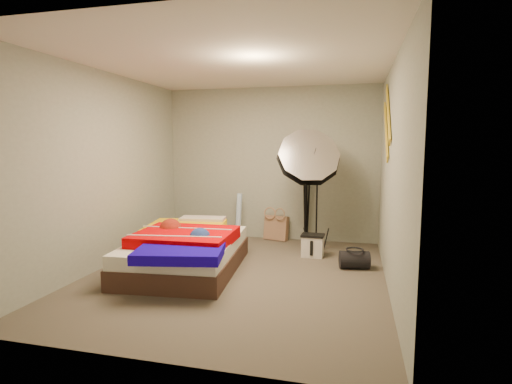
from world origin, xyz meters
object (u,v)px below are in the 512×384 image
(camera_case, at_px, (313,246))
(photo_umbrella, at_px, (308,159))
(tote_bag, at_px, (276,228))
(camera_tripod, at_px, (306,200))
(bed, at_px, (186,249))
(wrapping_roll, at_px, (239,217))
(duffel_bag, at_px, (354,260))

(camera_case, xyz_separation_m, photo_umbrella, (-0.11, 0.19, 1.22))
(tote_bag, height_order, camera_tripod, camera_tripod)
(camera_tripod, bearing_deg, bed, -125.01)
(wrapping_roll, relative_size, camera_case, 2.62)
(wrapping_roll, distance_m, photo_umbrella, 1.63)
(tote_bag, bearing_deg, photo_umbrella, -34.65)
(bed, relative_size, camera_tripod, 1.71)
(camera_tripod, bearing_deg, camera_case, -76.88)
(tote_bag, distance_m, bed, 2.02)
(tote_bag, bearing_deg, duffel_bag, -31.19)
(bed, height_order, photo_umbrella, photo_umbrella)
(camera_case, height_order, photo_umbrella, photo_umbrella)
(wrapping_roll, height_order, photo_umbrella, photo_umbrella)
(photo_umbrella, xyz_separation_m, camera_tripod, (-0.09, 0.65, -0.67))
(camera_case, bearing_deg, duffel_bag, -34.22)
(bed, height_order, camera_tripod, camera_tripod)
(camera_case, relative_size, bed, 0.14)
(wrapping_roll, bearing_deg, tote_bag, 13.11)
(tote_bag, bearing_deg, wrapping_roll, -152.75)
(tote_bag, distance_m, duffel_bag, 1.80)
(bed, bearing_deg, tote_bag, 66.86)
(wrapping_roll, height_order, duffel_bag, wrapping_roll)
(bed, bearing_deg, camera_tripod, 54.99)
(wrapping_roll, distance_m, duffel_bag, 2.21)
(camera_case, bearing_deg, photo_umbrella, 121.09)
(duffel_bag, bearing_deg, camera_tripod, 111.06)
(tote_bag, xyz_separation_m, duffel_bag, (1.27, -1.28, -0.09))
(tote_bag, height_order, camera_case, tote_bag)
(wrapping_roll, height_order, camera_case, wrapping_roll)
(tote_bag, height_order, photo_umbrella, photo_umbrella)
(camera_case, distance_m, camera_tripod, 1.02)
(wrapping_roll, distance_m, bed, 1.73)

